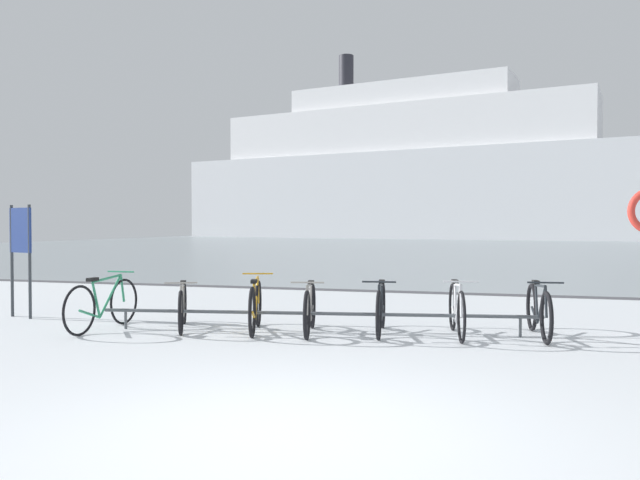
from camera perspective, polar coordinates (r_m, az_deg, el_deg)
The scene contains 11 objects.
ground at distance 58.34m, azimuth 14.48°, elevation -0.21°, with size 80.00×132.00×0.08m.
bike_rack at distance 9.06m, azimuth -0.39°, elevation -6.75°, with size 6.29×1.08×0.31m.
bicycle_0 at distance 9.84m, azimuth -19.15°, elevation -5.53°, with size 0.46×1.79×0.84m.
bicycle_1 at distance 9.60m, azimuth -12.41°, elevation -5.94°, with size 0.79×1.54×0.74m.
bicycle_2 at distance 9.18m, azimuth -5.90°, elevation -6.02°, with size 0.61×1.62×0.83m.
bicycle_3 at distance 8.98m, azimuth -0.94°, elevation -6.31°, with size 0.51×1.60×0.78m.
bicycle_4 at distance 9.01m, azimuth 5.56°, elevation -6.25°, with size 0.46×1.68×0.79m.
bicycle_5 at distance 8.96m, azimuth 12.35°, elevation -6.25°, with size 0.48×1.69×0.82m.
bicycle_6 at distance 9.20m, azimuth 19.30°, elevation -6.12°, with size 0.46×1.77×0.81m.
info_sign at distance 11.60m, azimuth -25.62°, elevation -0.13°, with size 0.54×0.19×1.89m.
ferry_ship at distance 73.27m, azimuth 8.10°, elevation 5.94°, with size 57.15×20.94×22.00m.
Camera 1 is at (1.51, -4.40, 1.56)m, focal length 35.13 mm.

